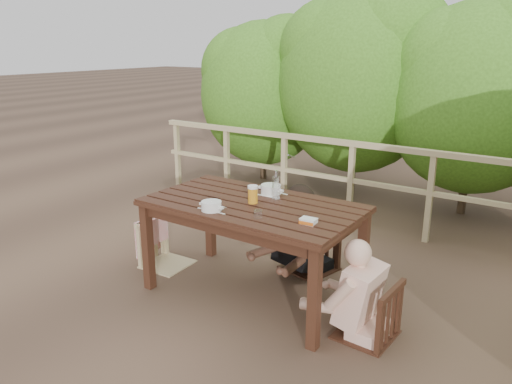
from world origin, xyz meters
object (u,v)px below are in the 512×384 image
Objects in this scene: chair_left at (165,224)px; butter_tub at (308,222)px; table at (253,250)px; diner_right at (375,262)px; chair_far at (311,225)px; tumbler at (258,215)px; soup_near at (211,207)px; chair_right at (369,285)px; soup_far at (271,190)px; woman at (312,203)px; bottle at (276,186)px; beer_glass at (253,195)px.

butter_tub is (1.61, -0.16, 0.41)m from chair_left.
diner_right is at bearing -3.29° from table.
chair_far reaches higher than tumbler.
chair_right is at bearing 12.97° from soup_near.
butter_tub is (0.61, -0.45, -0.02)m from soup_far.
woman reaches higher than bottle.
soup_far is 0.62m from tumbler.
chair_right is 0.62m from butter_tub.
tumbler is at bearing 107.80° from woman.
soup_near reaches higher than chair_right.
chair_left reaches higher than chair_right.
diner_right is 1.17m from soup_far.
soup_far is (1.00, 0.29, 0.43)m from chair_left.
soup_near is at bearing -114.49° from chair_left.
chair_right is (2.06, -0.06, -0.01)m from chair_left.
diner_right is (0.91, -0.76, 0.15)m from chair_far.
beer_glass is 0.61× the size of bottle.
tumbler reaches higher than chair_right.
soup_far is at bearing 75.28° from diner_right.
bottle is at bearing 98.12° from woman.
soup_far reaches higher than butter_tub.
chair_right is (0.88, -0.76, -0.03)m from chair_far.
soup_far is 2.45× the size of butter_tub.
beer_glass is at bearing -40.73° from table.
tumbler is (0.23, -0.27, -0.04)m from beer_glass.
diner_right reaches higher than soup_far.
chair_right is 5.12× the size of beer_glass.
bottle reaches higher than chair_right.
beer_glass reaches higher than soup_far.
beer_glass reaches higher than chair_left.
soup_far is 0.30m from beer_glass.
woman reaches higher than beer_glass.
butter_tub reaches higher than chair_left.
chair_left is 11.07× the size of tumbler.
soup_far is 0.19m from bottle.
beer_glass is (-1.05, 0.06, 0.47)m from chair_right.
diner_right is at bearing 153.40° from woman.
soup_far reaches higher than chair_far.
chair_left is at bearing 170.84° from butter_tub.
chair_right is 2.85× the size of soup_far.
chair_left is at bearing -179.90° from table.
chair_right is at bearing -14.04° from bottle.
soup_far is at bearing 76.90° from soup_near.
tumbler reaches higher than butter_tub.
butter_tub is (0.36, 0.12, -0.01)m from tumbler.
tumbler is at bearing -72.13° from chair_far.
diner_right is at bearing -25.87° from chair_far.
chair_far is 0.69× the size of woman.
diner_right is 1.05m from bottle.
butter_tub is (0.76, 0.18, -0.02)m from soup_near.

